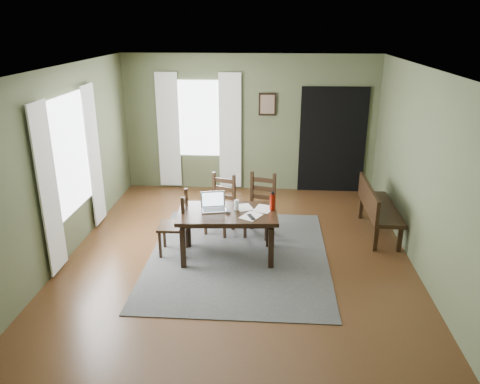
# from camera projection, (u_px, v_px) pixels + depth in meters

# --- Properties ---
(ground) EXTENTS (5.00, 6.00, 0.01)m
(ground) POSITION_uv_depth(u_px,v_px,m) (239.00, 256.00, 6.92)
(ground) COLOR #492C16
(room_shell) EXTENTS (5.02, 6.02, 2.71)m
(room_shell) POSITION_uv_depth(u_px,v_px,m) (238.00, 137.00, 6.30)
(room_shell) COLOR #51593A
(room_shell) RESTS_ON ground
(rug) EXTENTS (2.60, 3.20, 0.01)m
(rug) POSITION_uv_depth(u_px,v_px,m) (239.00, 256.00, 6.92)
(rug) COLOR #3F3F3F
(rug) RESTS_ON ground
(dining_table) EXTENTS (1.46, 0.94, 0.71)m
(dining_table) POSITION_uv_depth(u_px,v_px,m) (228.00, 217.00, 6.69)
(dining_table) COLOR black
(dining_table) RESTS_ON rug
(chair_end) EXTENTS (0.43, 0.43, 0.95)m
(chair_end) POSITION_uv_depth(u_px,v_px,m) (176.00, 224.00, 6.85)
(chair_end) COLOR black
(chair_end) RESTS_ON rug
(chair_back_left) EXTENTS (0.53, 0.53, 0.95)m
(chair_back_left) POSITION_uv_depth(u_px,v_px,m) (221.00, 205.00, 7.57)
(chair_back_left) COLOR black
(chair_back_left) RESTS_ON rug
(chair_back_right) EXTENTS (0.53, 0.53, 0.99)m
(chair_back_right) POSITION_uv_depth(u_px,v_px,m) (260.00, 206.00, 7.47)
(chair_back_right) COLOR black
(chair_back_right) RESTS_ON rug
(bench) EXTENTS (0.47, 1.46, 0.82)m
(bench) POSITION_uv_depth(u_px,v_px,m) (376.00, 205.00, 7.50)
(bench) COLOR black
(bench) RESTS_ON ground
(laptop) EXTENTS (0.40, 0.35, 0.24)m
(laptop) POSITION_uv_depth(u_px,v_px,m) (213.00, 205.00, 6.73)
(laptop) COLOR #B7B7BC
(laptop) RESTS_ON dining_table
(computer_mouse) EXTENTS (0.06, 0.10, 0.03)m
(computer_mouse) POSITION_uv_depth(u_px,v_px,m) (228.00, 212.00, 6.62)
(computer_mouse) COLOR #3F3F42
(computer_mouse) RESTS_ON dining_table
(tv_remote) EXTENTS (0.12, 0.19, 0.02)m
(tv_remote) POSITION_uv_depth(u_px,v_px,m) (251.00, 217.00, 6.45)
(tv_remote) COLOR black
(tv_remote) RESTS_ON dining_table
(drinking_glass) EXTENTS (0.07, 0.07, 0.15)m
(drinking_glass) POSITION_uv_depth(u_px,v_px,m) (237.00, 205.00, 6.70)
(drinking_glass) COLOR silver
(drinking_glass) RESTS_ON dining_table
(water_bottle) EXTENTS (0.10, 0.10, 0.28)m
(water_bottle) POSITION_uv_depth(u_px,v_px,m) (272.00, 202.00, 6.68)
(water_bottle) COLOR #A61B0C
(water_bottle) RESTS_ON dining_table
(paper_b) EXTENTS (0.34, 0.37, 0.00)m
(paper_b) POSITION_uv_depth(u_px,v_px,m) (251.00, 216.00, 6.50)
(paper_b) COLOR white
(paper_b) RESTS_ON dining_table
(paper_c) EXTENTS (0.30, 0.34, 0.00)m
(paper_c) POSITION_uv_depth(u_px,v_px,m) (244.00, 207.00, 6.81)
(paper_c) COLOR white
(paper_c) RESTS_ON dining_table
(paper_d) EXTENTS (0.32, 0.37, 0.00)m
(paper_d) POSITION_uv_depth(u_px,v_px,m) (263.00, 209.00, 6.76)
(paper_d) COLOR white
(paper_d) RESTS_ON dining_table
(window_left) EXTENTS (0.01, 1.30, 1.70)m
(window_left) POSITION_uv_depth(u_px,v_px,m) (70.00, 155.00, 6.77)
(window_left) COLOR white
(window_left) RESTS_ON ground
(window_back) EXTENTS (1.00, 0.01, 1.50)m
(window_back) POSITION_uv_depth(u_px,v_px,m) (199.00, 119.00, 9.27)
(window_back) COLOR white
(window_back) RESTS_ON ground
(curtain_left_near) EXTENTS (0.03, 0.48, 2.30)m
(curtain_left_near) POSITION_uv_depth(u_px,v_px,m) (48.00, 190.00, 6.08)
(curtain_left_near) COLOR silver
(curtain_left_near) RESTS_ON ground
(curtain_left_far) EXTENTS (0.03, 0.48, 2.30)m
(curtain_left_far) POSITION_uv_depth(u_px,v_px,m) (94.00, 156.00, 7.62)
(curtain_left_far) COLOR silver
(curtain_left_far) RESTS_ON ground
(curtain_back_left) EXTENTS (0.44, 0.03, 2.30)m
(curtain_back_left) POSITION_uv_depth(u_px,v_px,m) (169.00, 131.00, 9.37)
(curtain_back_left) COLOR silver
(curtain_back_left) RESTS_ON ground
(curtain_back_right) EXTENTS (0.44, 0.03, 2.30)m
(curtain_back_right) POSITION_uv_depth(u_px,v_px,m) (230.00, 132.00, 9.29)
(curtain_back_right) COLOR silver
(curtain_back_right) RESTS_ON ground
(framed_picture) EXTENTS (0.34, 0.03, 0.44)m
(framed_picture) POSITION_uv_depth(u_px,v_px,m) (267.00, 104.00, 9.07)
(framed_picture) COLOR black
(framed_picture) RESTS_ON ground
(doorway_back) EXTENTS (1.30, 0.03, 2.10)m
(doorway_back) POSITION_uv_depth(u_px,v_px,m) (332.00, 140.00, 9.23)
(doorway_back) COLOR black
(doorway_back) RESTS_ON ground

